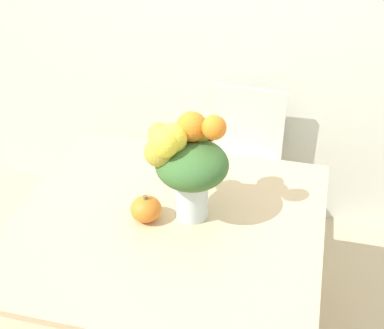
% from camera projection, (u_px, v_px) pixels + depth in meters
% --- Properties ---
extents(dining_table, '(1.27, 1.17, 0.77)m').
position_uv_depth(dining_table, '(167.00, 239.00, 2.24)').
color(dining_table, '#D1B284').
rests_on(dining_table, ground_plane).
extents(flower_vase, '(0.35, 0.34, 0.46)m').
position_uv_depth(flower_vase, '(188.00, 161.00, 2.10)').
color(flower_vase, silver).
rests_on(flower_vase, dining_table).
extents(pumpkin, '(0.13, 0.13, 0.12)m').
position_uv_depth(pumpkin, '(146.00, 209.00, 2.18)').
color(pumpkin, orange).
rests_on(pumpkin, dining_table).
extents(dining_chair_near_window, '(0.42, 0.42, 0.90)m').
position_uv_depth(dining_chair_near_window, '(244.00, 166.00, 3.09)').
color(dining_chair_near_window, silver).
rests_on(dining_chair_near_window, ground_plane).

